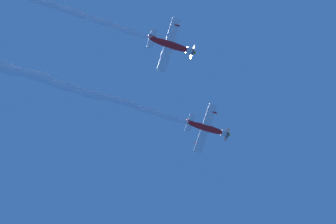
% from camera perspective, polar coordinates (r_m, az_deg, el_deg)
% --- Properties ---
extents(airplane_lead, '(8.99, 8.86, 3.56)m').
position_cam_1_polar(airplane_lead, '(85.77, 5.24, -2.15)').
color(airplane_lead, red).
extents(airplane_left_wingman, '(8.76, 8.86, 4.23)m').
position_cam_1_polar(airplane_left_wingman, '(79.73, 0.51, 8.68)').
color(airplane_left_wingman, red).
extents(smoke_trail_lead, '(24.71, 38.46, 2.92)m').
position_cam_1_polar(smoke_trail_lead, '(84.32, -15.36, 4.05)').
color(smoke_trail_lead, white).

